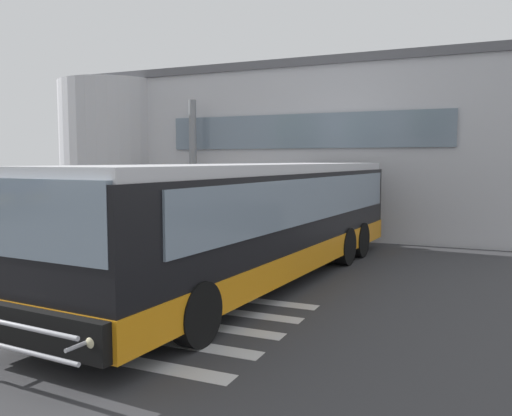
{
  "coord_description": "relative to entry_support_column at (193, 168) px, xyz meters",
  "views": [
    {
      "loc": [
        7.07,
        -11.78,
        2.79
      ],
      "look_at": [
        1.37,
        1.15,
        1.5
      ],
      "focal_mm": 36.98,
      "sensor_mm": 36.0,
      "label": 1
    }
  ],
  "objects": [
    {
      "name": "passenger_at_curb_edge",
      "position": [
        2.76,
        -0.48,
        -1.58
      ],
      "size": [
        0.58,
        0.28,
        1.68
      ],
      "color": "#2D2D33",
      "rests_on": "ground"
    },
    {
      "name": "passenger_near_column",
      "position": [
        0.77,
        -0.55,
        -1.54
      ],
      "size": [
        0.49,
        0.52,
        1.68
      ],
      "color": "#2D2D33",
      "rests_on": "ground"
    },
    {
      "name": "ground_plane",
      "position": [
        3.08,
        -5.4,
        -2.52
      ],
      "size": [
        80.0,
        90.0,
        0.02
      ],
      "primitive_type": "cube",
      "color": "#353538",
      "rests_on": "ground"
    },
    {
      "name": "entry_support_column",
      "position": [
        0.0,
        0.0,
        0.0
      ],
      "size": [
        0.28,
        0.28,
        5.01
      ],
      "primitive_type": "cylinder",
      "color": "slate",
      "rests_on": "ground"
    },
    {
      "name": "bus_main_foreground",
      "position": [
        5.37,
        -6.27,
        -1.17
      ],
      "size": [
        3.86,
        12.63,
        2.7
      ],
      "color": "black",
      "rests_on": "ground"
    },
    {
      "name": "passenger_by_doorway",
      "position": [
        1.84,
        -0.56,
        -1.58
      ],
      "size": [
        0.46,
        0.43,
        1.68
      ],
      "color": "#2D2D33",
      "rests_on": "ground"
    },
    {
      "name": "bay_paint_stripes",
      "position": [
        5.08,
        -9.6,
        -2.5
      ],
      "size": [
        4.4,
        3.96,
        0.01
      ],
      "color": "silver",
      "rests_on": "ground"
    },
    {
      "name": "terminal_building",
      "position": [
        2.42,
        6.12,
        0.66
      ],
      "size": [
        18.07,
        13.8,
        6.35
      ],
      "color": "#B7B7BC",
      "rests_on": "ground"
    }
  ]
}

